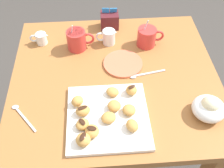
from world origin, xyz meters
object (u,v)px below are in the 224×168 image
object	(u,v)px
beignet_9	(114,106)
beignet_2	(92,131)
coffee_mug_red_left	(77,39)
sugar_caddy	(110,20)
dining_table	(115,96)
beignet_6	(109,118)
saucer_coral_left	(123,64)
beignet_4	(113,92)
beignet_5	(77,101)
pastry_plate_square	(108,117)
beignet_10	(131,90)
ice_cream_bowl	(209,108)
beignet_3	(132,125)
beignet_0	(129,110)
beignet_7	(82,124)
cream_pitcher_white	(109,36)
chocolate_sauce_pitcher	(41,38)
beignet_8	(83,140)
beignet_1	(83,111)

from	to	relation	value
beignet_9	beignet_2	bearing A→B (deg)	-129.08
coffee_mug_red_left	sugar_caddy	distance (m)	0.23
dining_table	beignet_6	world-z (taller)	beignet_6
saucer_coral_left	beignet_4	distance (m)	0.20
dining_table	beignet_4	bearing A→B (deg)	-99.36
beignet_2	beignet_5	xyz separation A→B (m)	(-0.05, 0.14, 0.00)
pastry_plate_square	beignet_10	xyz separation A→B (m)	(0.10, 0.10, 0.03)
ice_cream_bowl	beignet_3	world-z (taller)	ice_cream_bowl
beignet_3	beignet_6	world-z (taller)	beignet_3
beignet_0	beignet_3	xyz separation A→B (m)	(0.00, -0.07, 0.00)
pastry_plate_square	beignet_6	bearing A→B (deg)	-85.52
beignet_7	beignet_5	bearing A→B (deg)	100.34
beignet_7	beignet_10	world-z (taller)	beignet_10
coffee_mug_red_left	beignet_2	bearing A→B (deg)	-83.22
beignet_5	beignet_6	xyz separation A→B (m)	(0.12, -0.08, -0.00)
beignet_0	beignet_6	world-z (taller)	beignet_0
pastry_plate_square	beignet_9	size ratio (longest dim) A/B	5.96
beignet_5	sugar_caddy	bearing A→B (deg)	72.55
beignet_6	beignet_7	world-z (taller)	same
cream_pitcher_white	saucer_coral_left	bearing A→B (deg)	-70.36
sugar_caddy	chocolate_sauce_pitcher	xyz separation A→B (m)	(-0.34, -0.11, -0.01)
ice_cream_bowl	beignet_3	distance (m)	0.30
saucer_coral_left	beignet_5	distance (m)	0.30
saucer_coral_left	beignet_4	size ratio (longest dim) A/B	3.42
ice_cream_bowl	beignet_0	world-z (taller)	ice_cream_bowl
sugar_caddy	beignet_5	world-z (taller)	sugar_caddy
ice_cream_bowl	beignet_7	world-z (taller)	ice_cream_bowl
beignet_4	beignet_9	size ratio (longest dim) A/B	1.01
beignet_0	beignet_9	bearing A→B (deg)	156.42
beignet_0	beignet_8	distance (m)	0.21
sugar_caddy	beignet_5	bearing A→B (deg)	-107.45
beignet_1	beignet_2	world-z (taller)	same
coffee_mug_red_left	saucer_coral_left	size ratio (longest dim) A/B	0.82
chocolate_sauce_pitcher	beignet_10	size ratio (longest dim) A/B	2.07
beignet_9	beignet_3	bearing A→B (deg)	-58.36
pastry_plate_square	beignet_5	size ratio (longest dim) A/B	6.37
coffee_mug_red_left	beignet_4	world-z (taller)	coffee_mug_red_left
beignet_7	beignet_8	world-z (taller)	beignet_8
coffee_mug_red_left	beignet_0	distance (m)	0.45
beignet_4	beignet_5	size ratio (longest dim) A/B	1.08
beignet_5	beignet_9	xyz separation A→B (m)	(0.14, -0.03, -0.00)
beignet_3	beignet_5	bearing A→B (deg)	147.77
beignet_10	beignet_7	bearing A→B (deg)	-143.54
ice_cream_bowl	beignet_5	distance (m)	0.50
beignet_1	beignet_4	xyz separation A→B (m)	(0.12, 0.09, -0.00)
beignet_7	beignet_4	bearing A→B (deg)	50.40
dining_table	beignet_3	distance (m)	0.34
beignet_0	beignet_1	bearing A→B (deg)	177.51
beignet_0	beignet_6	xyz separation A→B (m)	(-0.08, -0.03, -0.00)
ice_cream_bowl	beignet_1	world-z (taller)	ice_cream_bowl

